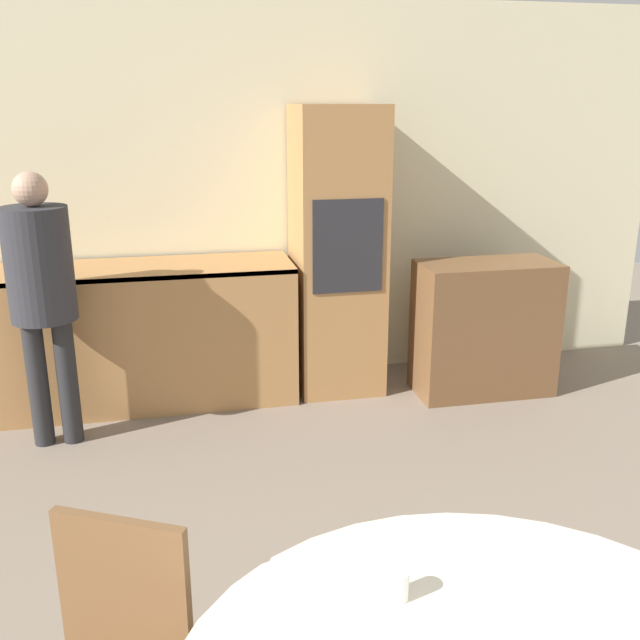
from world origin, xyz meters
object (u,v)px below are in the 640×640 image
(oven_unit, at_px, (337,252))
(cup, at_px, (397,585))
(sideboard, at_px, (484,328))
(person_standing, at_px, (41,283))

(oven_unit, xyz_separation_m, cup, (-0.61, -3.19, -0.17))
(sideboard, bearing_deg, person_standing, -175.64)
(cup, bearing_deg, person_standing, 114.48)
(oven_unit, xyz_separation_m, person_standing, (-1.82, -0.53, 0.01))
(oven_unit, bearing_deg, person_standing, -163.76)
(oven_unit, relative_size, sideboard, 2.08)
(oven_unit, height_order, cup, oven_unit)
(oven_unit, distance_m, cup, 3.25)
(cup, bearing_deg, sideboard, 61.38)
(oven_unit, distance_m, person_standing, 1.89)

